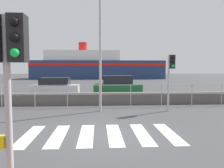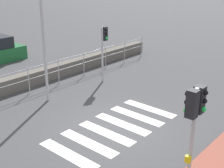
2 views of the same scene
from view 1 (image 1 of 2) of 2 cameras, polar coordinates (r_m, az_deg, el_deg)
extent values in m
plane|color=#424244|center=(7.25, -3.07, -13.08)|extent=(160.00, 160.00, 0.00)
cube|color=silver|center=(7.57, -20.75, -12.57)|extent=(0.45, 2.40, 0.01)
cube|color=silver|center=(7.36, -13.86, -12.90)|extent=(0.45, 2.40, 0.01)
cube|color=silver|center=(7.26, -6.67, -13.05)|extent=(0.45, 2.40, 0.01)
cube|color=silver|center=(7.27, 0.63, -13.00)|extent=(0.45, 2.40, 0.01)
cube|color=silver|center=(7.38, 7.78, -12.76)|extent=(0.45, 2.40, 0.01)
cube|color=silver|center=(7.61, 14.60, -12.34)|extent=(0.45, 2.40, 0.01)
cube|color=#605B54|center=(13.10, -3.35, -3.79)|extent=(19.63, 0.55, 0.69)
cylinder|color=#B2B2B5|center=(12.14, -3.34, -0.30)|extent=(17.67, 0.03, 0.03)
cylinder|color=#B2B2B5|center=(12.19, -3.33, -2.69)|extent=(17.67, 0.03, 0.03)
cylinder|color=#B2B2B5|center=(13.27, -26.90, -2.85)|extent=(0.04, 0.04, 1.28)
cylinder|color=#B2B2B5|center=(12.68, -19.53, -2.94)|extent=(0.04, 0.04, 1.28)
cylinder|color=#B2B2B5|center=(12.32, -11.59, -3.00)|extent=(0.04, 0.04, 1.28)
cylinder|color=#B2B2B5|center=(12.20, -3.33, -2.99)|extent=(0.04, 0.04, 1.28)
cylinder|color=#B2B2B5|center=(12.33, 4.91, -2.92)|extent=(0.04, 0.04, 1.28)
cylinder|color=#B2B2B5|center=(12.72, 12.82, -2.79)|extent=(0.04, 0.04, 1.28)
cylinder|color=#B2B2B5|center=(13.32, 20.13, -2.63)|extent=(0.04, 0.04, 1.28)
cylinder|color=#B2B2B5|center=(14.13, 26.71, -2.45)|extent=(0.04, 0.04, 1.28)
cylinder|color=#B2B2B5|center=(3.58, -25.44, -7.34)|extent=(0.10, 0.10, 2.91)
cube|color=black|center=(3.48, -23.37, 10.82)|extent=(0.24, 0.24, 0.68)
sphere|color=black|center=(3.39, -24.29, 14.61)|extent=(0.13, 0.13, 0.13)
sphere|color=black|center=(3.35, -24.18, 11.08)|extent=(0.13, 0.13, 0.13)
sphere|color=#19D84C|center=(3.33, -24.08, 7.48)|extent=(0.13, 0.13, 0.13)
cube|color=yellow|center=(3.72, -26.86, -13.37)|extent=(0.10, 0.14, 0.18)
cylinder|color=#B2B2B5|center=(11.23, 14.52, 0.21)|extent=(0.10, 0.10, 2.81)
cube|color=black|center=(11.27, 15.45, 5.63)|extent=(0.24, 0.24, 0.68)
sphere|color=black|center=(11.14, 15.70, 6.72)|extent=(0.13, 0.13, 0.13)
sphere|color=black|center=(11.13, 15.68, 5.64)|extent=(0.13, 0.13, 0.13)
sphere|color=#19D84C|center=(11.13, 15.66, 4.56)|extent=(0.13, 0.13, 0.13)
cylinder|color=#B2B2B5|center=(10.85, -3.09, 8.59)|extent=(0.12, 0.12, 5.98)
cube|color=navy|center=(46.79, -3.58, 3.75)|extent=(27.00, 7.40, 3.74)
cube|color=white|center=(46.97, -7.58, 7.26)|extent=(15.12, 5.92, 2.05)
cube|color=red|center=(43.07, -3.58, 5.11)|extent=(27.00, 0.08, 0.60)
cylinder|color=red|center=(47.12, -7.61, 9.60)|extent=(1.80, 1.80, 1.80)
cube|color=silver|center=(18.68, -14.60, -1.44)|extent=(3.87, 1.87, 0.77)
cube|color=#1E2328|center=(18.63, -14.64, 0.69)|extent=(2.32, 1.65, 0.63)
cube|color=#1E6633|center=(18.41, 1.40, -1.25)|extent=(3.99, 1.81, 0.85)
cube|color=#1E2328|center=(18.35, 1.41, 1.16)|extent=(2.39, 1.59, 0.70)
camera|label=2|loc=(8.35, -92.58, 23.46)|focal=50.00mm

